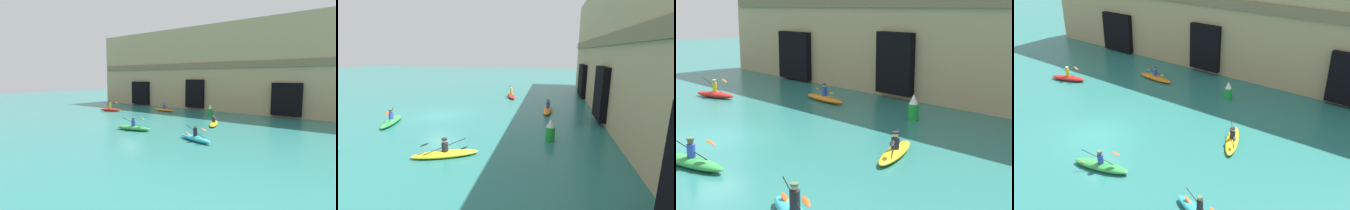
% 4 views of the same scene
% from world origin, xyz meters
% --- Properties ---
extents(ground_plane, '(120.00, 120.00, 0.00)m').
position_xyz_m(ground_plane, '(0.00, 0.00, 0.00)').
color(ground_plane, '#28706B').
extents(cliff_bluff, '(40.25, 6.02, 11.62)m').
position_xyz_m(cliff_bluff, '(0.30, 15.96, 5.78)').
color(cliff_bluff, tan).
rests_on(cliff_bluff, ground).
extents(kayak_red, '(3.12, 1.69, 1.32)m').
position_xyz_m(kayak_red, '(-8.80, 4.73, 0.24)').
color(kayak_red, red).
rests_on(kayak_red, ground).
extents(kayak_yellow, '(1.99, 3.41, 1.02)m').
position_xyz_m(kayak_yellow, '(7.21, 4.04, 0.20)').
color(kayak_yellow, yellow).
rests_on(kayak_yellow, ground).
extents(kayak_orange, '(3.46, 0.90, 1.13)m').
position_xyz_m(kayak_orange, '(-2.95, 9.11, 0.23)').
color(kayak_orange, orange).
rests_on(kayak_orange, ground).
extents(kayak_green, '(3.36, 1.56, 1.17)m').
position_xyz_m(kayak_green, '(2.86, -2.44, 0.24)').
color(kayak_green, green).
rests_on(kayak_green, ground).
extents(marker_buoy, '(0.56, 0.56, 1.39)m').
position_xyz_m(marker_buoy, '(3.88, 9.36, 0.64)').
color(marker_buoy, green).
rests_on(marker_buoy, ground).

